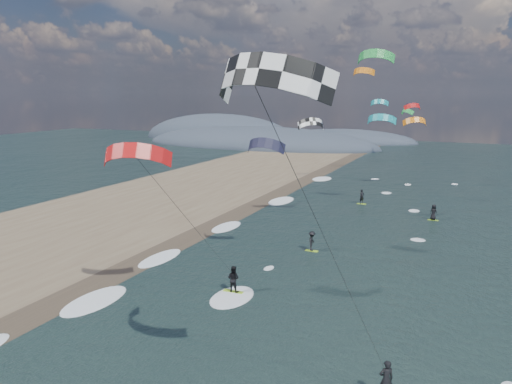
% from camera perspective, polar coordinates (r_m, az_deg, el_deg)
% --- Properties ---
extents(ground, '(260.00, 260.00, 0.00)m').
position_cam_1_polar(ground, '(25.65, -9.56, -20.77)').
color(ground, black).
rests_on(ground, ground).
extents(wet_sand_strip, '(3.00, 240.00, 0.00)m').
position_cam_1_polar(wet_sand_strip, '(39.46, -16.19, -9.24)').
color(wet_sand_strip, '#382D23').
rests_on(wet_sand_strip, ground).
extents(coastal_hills, '(80.00, 41.00, 15.00)m').
position_cam_1_polar(coastal_hills, '(138.84, -0.38, 5.71)').
color(coastal_hills, '#3D4756').
rests_on(coastal_hills, ground).
extents(kitesurfer_near_a, '(8.04, 8.93, 15.29)m').
position_cam_1_polar(kitesurfer_near_a, '(17.03, 2.78, 5.15)').
color(kitesurfer_near_a, '#A2DA26').
rests_on(kitesurfer_near_a, ground).
extents(kitesurfer_near_b, '(7.28, 8.80, 11.56)m').
position_cam_1_polar(kitesurfer_near_b, '(30.60, -10.40, -0.54)').
color(kitesurfer_near_b, '#A2DA26').
rests_on(kitesurfer_near_b, ground).
extents(far_kitesurfers, '(9.91, 21.37, 1.83)m').
position_cam_1_polar(far_kitesurfers, '(51.29, 12.21, -3.24)').
color(far_kitesurfers, '#A2DA26').
rests_on(far_kitesurfers, ground).
extents(bg_kite_field, '(10.81, 75.31, 8.50)m').
position_cam_1_polar(bg_kite_field, '(72.76, 14.41, 9.74)').
color(bg_kite_field, black).
rests_on(bg_kite_field, ground).
extents(shoreline_surf, '(2.40, 79.40, 0.11)m').
position_cam_1_polar(shoreline_surf, '(42.28, -10.76, -7.59)').
color(shoreline_surf, white).
rests_on(shoreline_surf, ground).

